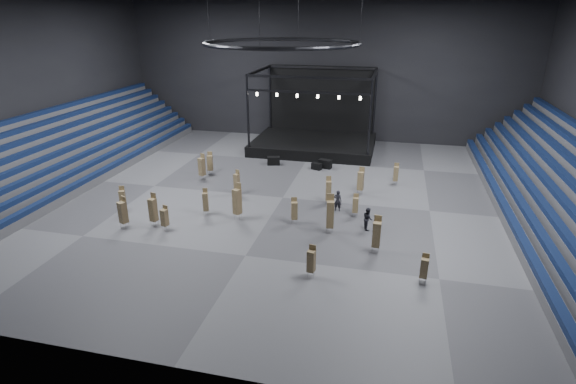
% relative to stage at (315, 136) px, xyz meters
% --- Properties ---
extents(floor, '(50.00, 50.00, 0.00)m').
position_rel_stage_xyz_m(floor, '(-0.00, -16.24, -1.45)').
color(floor, '#555557').
rests_on(floor, ground).
extents(wall_back, '(50.00, 0.20, 18.00)m').
position_rel_stage_xyz_m(wall_back, '(-0.00, 4.76, 7.55)').
color(wall_back, black).
rests_on(wall_back, ground).
extents(wall_front, '(50.00, 0.20, 18.00)m').
position_rel_stage_xyz_m(wall_front, '(-0.00, -37.24, 7.55)').
color(wall_front, black).
rests_on(wall_front, ground).
extents(wall_left, '(0.20, 42.00, 18.00)m').
position_rel_stage_xyz_m(wall_left, '(-25.00, -16.24, 7.55)').
color(wall_left, black).
rests_on(wall_left, ground).
extents(bleachers_left, '(7.20, 40.00, 6.40)m').
position_rel_stage_xyz_m(bleachers_left, '(-22.94, -16.24, 0.28)').
color(bleachers_left, '#504F52').
rests_on(bleachers_left, floor).
extents(bleachers_right, '(7.20, 40.00, 6.40)m').
position_rel_stage_xyz_m(bleachers_right, '(22.94, -16.24, 0.28)').
color(bleachers_right, '#504F52').
rests_on(bleachers_right, floor).
extents(stage, '(14.00, 10.00, 9.20)m').
position_rel_stage_xyz_m(stage, '(0.00, 0.00, 0.00)').
color(stage, black).
rests_on(stage, floor).
extents(truss_ring, '(12.30, 12.30, 5.15)m').
position_rel_stage_xyz_m(truss_ring, '(-0.00, -16.24, 11.55)').
color(truss_ring, black).
rests_on(truss_ring, ceiling).
extents(flight_case_left, '(1.46, 0.99, 0.89)m').
position_rel_stage_xyz_m(flight_case_left, '(-3.17, -7.47, -1.01)').
color(flight_case_left, black).
rests_on(flight_case_left, floor).
extents(flight_case_mid, '(1.16, 0.86, 0.69)m').
position_rel_stage_xyz_m(flight_case_mid, '(1.59, -7.98, -1.10)').
color(flight_case_mid, black).
rests_on(flight_case_mid, floor).
extents(flight_case_right, '(1.49, 1.01, 0.91)m').
position_rel_stage_xyz_m(flight_case_right, '(2.39, -7.29, -1.00)').
color(flight_case_right, black).
rests_on(flight_case_right, floor).
extents(chair_stack_0, '(0.68, 0.68, 2.50)m').
position_rel_stage_xyz_m(chair_stack_0, '(-10.26, -24.76, -0.14)').
color(chair_stack_0, silver).
rests_on(chair_stack_0, floor).
extents(chair_stack_1, '(0.59, 0.59, 2.12)m').
position_rel_stage_xyz_m(chair_stack_1, '(2.11, -21.08, -0.33)').
color(chair_stack_1, silver).
rests_on(chair_stack_1, floor).
extents(chair_stack_2, '(0.66, 0.66, 2.59)m').
position_rel_stage_xyz_m(chair_stack_2, '(-8.79, -13.44, -0.11)').
color(chair_stack_2, silver).
rests_on(chair_stack_2, floor).
extents(chair_stack_3, '(0.55, 0.55, 1.96)m').
position_rel_stage_xyz_m(chair_stack_3, '(-7.06, -24.40, -0.40)').
color(chair_stack_3, silver).
rests_on(chair_stack_3, floor).
extents(chair_stack_4, '(0.56, 0.56, 2.26)m').
position_rel_stage_xyz_m(chair_stack_4, '(-11.90, -22.24, -0.28)').
color(chair_stack_4, silver).
rests_on(chair_stack_4, floor).
extents(chair_stack_5, '(0.53, 0.53, 2.49)m').
position_rel_stage_xyz_m(chair_stack_5, '(4.11, -16.73, -0.18)').
color(chair_stack_5, silver).
rests_on(chair_stack_5, floor).
extents(chair_stack_6, '(0.55, 0.55, 2.67)m').
position_rel_stage_xyz_m(chair_stack_6, '(8.48, -24.18, -0.07)').
color(chair_stack_6, silver).
rests_on(chair_stack_6, floor).
extents(chair_stack_7, '(0.50, 0.50, 1.92)m').
position_rel_stage_xyz_m(chair_stack_7, '(11.47, -27.31, -0.42)').
color(chair_stack_7, silver).
rests_on(chair_stack_7, floor).
extents(chair_stack_8, '(0.62, 0.62, 2.31)m').
position_rel_stage_xyz_m(chair_stack_8, '(-8.62, -11.83, -0.23)').
color(chair_stack_8, silver).
rests_on(chair_stack_8, floor).
extents(chair_stack_9, '(0.62, 0.62, 3.03)m').
position_rel_stage_xyz_m(chair_stack_9, '(5.01, -22.00, 0.09)').
color(chair_stack_9, silver).
rests_on(chair_stack_9, floor).
extents(chair_stack_10, '(0.59, 0.59, 2.65)m').
position_rel_stage_xyz_m(chair_stack_10, '(-8.23, -23.91, -0.09)').
color(chair_stack_10, silver).
rests_on(chair_stack_10, floor).
extents(chair_stack_11, '(0.72, 0.72, 3.01)m').
position_rel_stage_xyz_m(chair_stack_11, '(-2.42, -21.29, 0.08)').
color(chair_stack_11, silver).
rests_on(chair_stack_11, floor).
extents(chair_stack_12, '(0.60, 0.60, 2.53)m').
position_rel_stage_xyz_m(chair_stack_12, '(6.57, -13.81, -0.14)').
color(chair_stack_12, silver).
rests_on(chair_stack_12, floor).
extents(chair_stack_13, '(0.48, 0.48, 2.10)m').
position_rel_stage_xyz_m(chair_stack_13, '(9.62, -10.60, -0.34)').
color(chair_stack_13, silver).
rests_on(chair_stack_13, floor).
extents(chair_stack_14, '(0.54, 0.54, 2.32)m').
position_rel_stage_xyz_m(chair_stack_14, '(-4.16, -16.46, -0.26)').
color(chair_stack_14, silver).
rests_on(chair_stack_14, floor).
extents(chair_stack_15, '(0.53, 0.53, 2.14)m').
position_rel_stage_xyz_m(chair_stack_15, '(4.76, -28.22, -0.32)').
color(chair_stack_15, silver).
rests_on(chair_stack_15, floor).
extents(chair_stack_16, '(0.51, 0.51, 2.23)m').
position_rel_stage_xyz_m(chair_stack_16, '(-5.18, -21.10, -0.30)').
color(chair_stack_16, silver).
rests_on(chair_stack_16, floor).
extents(chair_stack_17, '(0.45, 0.45, 1.91)m').
position_rel_stage_xyz_m(chair_stack_17, '(6.58, -18.70, -0.43)').
color(chair_stack_17, silver).
rests_on(chair_stack_17, floor).
extents(man_center, '(0.69, 0.49, 1.79)m').
position_rel_stage_xyz_m(man_center, '(5.07, -17.94, -0.55)').
color(man_center, black).
rests_on(man_center, floor).
extents(crew_member, '(0.88, 1.00, 1.73)m').
position_rel_stage_xyz_m(crew_member, '(7.70, -20.77, -0.58)').
color(crew_member, black).
rests_on(crew_member, floor).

